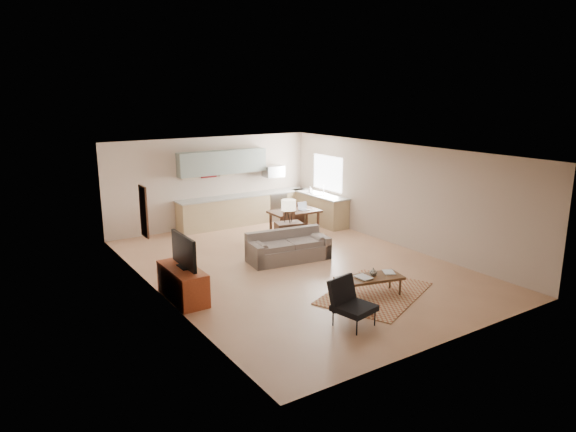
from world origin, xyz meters
TOP-DOWN VIEW (x-y plane):
  - room at (0.00, 0.00)m, footprint 9.00×9.00m
  - kitchen_counter_back at (0.90, 4.18)m, footprint 4.26×0.64m
  - kitchen_counter_right at (2.93, 3.00)m, footprint 0.64×2.26m
  - kitchen_range at (2.00, 4.18)m, footprint 0.62×0.62m
  - kitchen_microwave at (2.00, 4.20)m, footprint 0.62×0.40m
  - upper_cabinets at (0.30, 4.33)m, footprint 2.80×0.34m
  - window_right at (3.23, 3.00)m, footprint 0.02×1.40m
  - wall_art_left at (-3.21, 0.90)m, footprint 0.06×0.42m
  - triptych at (-0.10, 4.47)m, footprint 1.70×0.04m
  - rug at (0.41, -2.30)m, footprint 2.81×2.44m
  - sofa at (0.11, 0.44)m, footprint 2.15×1.13m
  - coffee_table at (0.22, -2.33)m, footprint 1.44×0.83m
  - book_a at (-0.05, -2.32)m, footprint 0.27×0.35m
  - book_b at (0.62, -2.31)m, footprint 0.48×0.49m
  - vase at (0.34, -2.30)m, footprint 0.18×0.18m
  - armchair at (-0.91, -3.20)m, footprint 0.86×0.86m
  - tv_credenza at (-2.96, -0.44)m, footprint 0.54×1.41m
  - tv at (-2.90, -0.44)m, footprint 0.11×1.09m
  - console_table at (0.51, 1.06)m, footprint 0.74×0.58m
  - table_lamp at (0.51, 1.06)m, footprint 0.43×0.43m
  - dining_table at (1.50, 2.25)m, footprint 1.43×0.85m
  - dining_chair_near at (1.05, 1.66)m, footprint 0.44×0.45m
  - dining_chair_far at (1.94, 2.85)m, footprint 0.41×0.43m
  - laptop at (1.78, 2.16)m, footprint 0.31×0.24m
  - soap_bottle at (2.83, 3.35)m, footprint 0.09×0.09m

SIDE VIEW (x-z plane):
  - rug at x=0.41m, z-range 0.00..0.02m
  - coffee_table at x=0.22m, z-range 0.00..0.41m
  - tv_credenza at x=-2.96m, z-range 0.00..0.65m
  - dining_table at x=1.50m, z-range 0.00..0.71m
  - sofa at x=0.11m, z-range 0.00..0.71m
  - console_table at x=0.51m, z-range 0.00..0.76m
  - armchair at x=-0.91m, z-range 0.00..0.83m
  - book_b at x=0.62m, z-range 0.40..0.43m
  - dining_chair_near at x=1.05m, z-range 0.00..0.84m
  - dining_chair_far at x=1.94m, z-range 0.00..0.84m
  - book_a at x=-0.05m, z-range 0.40..0.44m
  - kitchen_range at x=2.00m, z-range 0.00..0.90m
  - kitchen_counter_back at x=0.90m, z-range 0.00..0.92m
  - kitchen_counter_right at x=2.93m, z-range 0.00..0.92m
  - vase at x=0.34m, z-range 0.40..0.56m
  - laptop at x=1.78m, z-range 0.71..0.94m
  - tv at x=-2.90m, z-range 0.65..1.31m
  - soap_bottle at x=2.83m, z-range 0.92..1.11m
  - table_lamp at x=0.51m, z-range 0.76..1.37m
  - room at x=0.00m, z-range -3.15..5.85m
  - kitchen_microwave at x=2.00m, z-range 1.38..1.73m
  - window_right at x=3.23m, z-range 1.02..2.08m
  - wall_art_left at x=-3.21m, z-range 1.00..2.10m
  - triptych at x=-0.10m, z-range 1.50..2.00m
  - upper_cabinets at x=0.30m, z-range 1.60..2.30m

